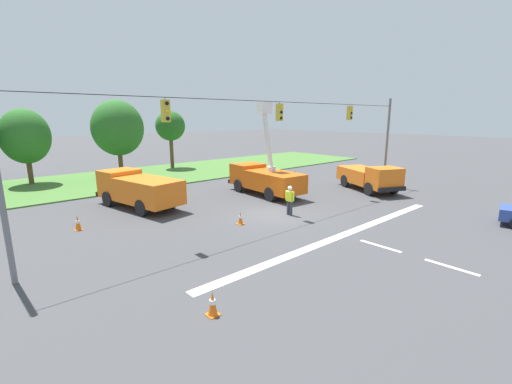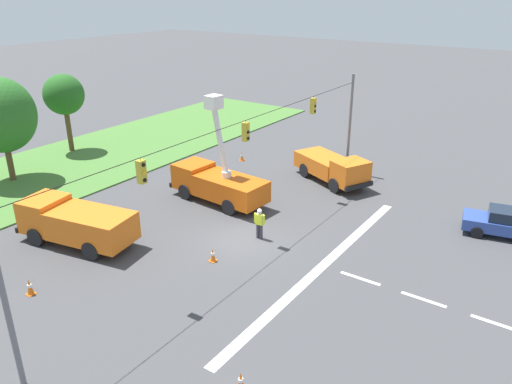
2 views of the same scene
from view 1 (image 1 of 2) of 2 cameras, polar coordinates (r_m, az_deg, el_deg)
The scene contains 15 objects.
ground_plane at distance 20.67m, azimuth 3.14°, elevation -3.79°, with size 200.00×200.00×0.00m, color #424244.
grass_verge at distance 35.44m, azimuth -17.84°, elevation 2.57°, with size 56.00×12.00×0.10m, color #477533.
lane_markings at distance 17.03m, azimuth 18.45°, elevation -8.05°, with size 17.60×15.25×0.01m.
signal_gantry at distance 19.95m, azimuth 3.47°, elevation 8.56°, with size 26.20×0.33×7.20m.
tree_centre at distance 34.78m, azimuth -34.08°, elevation 7.67°, with size 3.85×3.86×6.45m.
tree_east at distance 34.78m, azimuth -22.05°, elevation 9.84°, with size 4.68×4.49×7.29m.
tree_far_east at distance 39.57m, azimuth -14.09°, elevation 10.57°, with size 3.22×3.14×6.39m.
utility_truck_bucket_lift at distance 25.71m, azimuth 1.45°, elevation 2.53°, with size 2.80×6.82×6.81m.
utility_truck_support_near at distance 23.29m, azimuth -19.04°, elevation 0.57°, with size 3.57×6.81×2.27m.
utility_truck_support_far at distance 28.61m, azimuth 18.40°, elevation 2.43°, with size 4.66×6.42×2.09m.
road_worker at distance 20.45m, azimuth 5.65°, elevation -1.12°, with size 0.27×0.65×1.77m.
traffic_cone_foreground_left at distance 10.71m, azimuth -7.26°, elevation -17.96°, with size 0.36×0.36×0.77m.
traffic_cone_foreground_right at distance 33.45m, azimuth 6.57°, elevation 3.06°, with size 0.36×0.36×0.72m.
traffic_cone_mid_left at distance 20.09m, azimuth -27.57°, elevation -4.59°, with size 0.36×0.36×0.77m.
traffic_cone_mid_right at distance 18.78m, azimuth -2.61°, elevation -4.36°, with size 0.36×0.36×0.72m.
Camera 1 is at (-14.03, -14.04, 5.79)m, focal length 24.00 mm.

